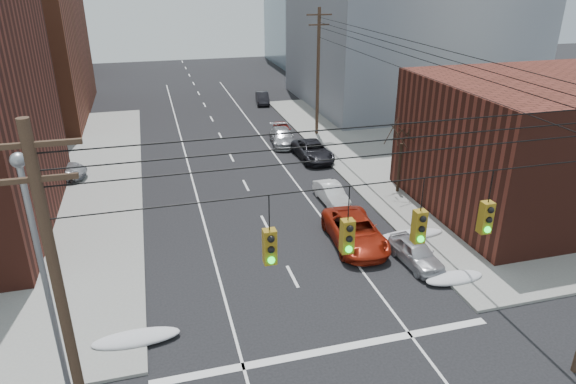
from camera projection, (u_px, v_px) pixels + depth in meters
sidewalk_ne at (542, 140)px, 44.97m from camera, size 40.00×40.00×0.15m
building_storefront at (557, 144)px, 31.50m from camera, size 16.00×12.00×8.00m
utility_pole_left at (65, 320)px, 12.87m from camera, size 2.20×0.28×11.00m
utility_pole_far at (318, 71)px, 44.40m from camera, size 2.20×0.28×11.00m
traffic_signals at (384, 230)px, 14.37m from camera, size 17.00×0.42×2.02m
street_light at (43, 272)px, 15.38m from camera, size 0.44×0.44×9.32m
bare_tree at (400, 161)px, 33.67m from camera, size 2.09×2.20×4.93m
snow_nw at (136, 338)px, 20.67m from camera, size 3.50×1.08×0.42m
snow_ne at (454, 278)px, 24.70m from camera, size 3.00×1.08×0.42m
snow_east_far at (410, 235)px, 28.68m from camera, size 4.00×1.08×0.42m
red_pickup at (355, 231)px, 27.89m from camera, size 2.89×5.68×1.54m
parked_car_a at (416, 253)px, 26.07m from camera, size 1.74×3.80×1.26m
parked_car_b at (331, 194)px, 32.99m from camera, size 1.42×3.75×1.22m
parked_car_c at (313, 151)px, 40.50m from camera, size 2.44×5.07×1.39m
parked_car_d at (282, 137)px, 43.94m from camera, size 2.41×4.84×1.35m
parked_car_e at (282, 130)px, 46.06m from camera, size 1.94×3.78×1.23m
parked_car_f at (262, 98)px, 57.26m from camera, size 1.85×3.98×1.26m
lot_car_a at (18, 210)px, 30.33m from camera, size 3.86×1.60×1.24m
lot_car_b at (50, 171)px, 36.04m from camera, size 5.16×2.79×1.38m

